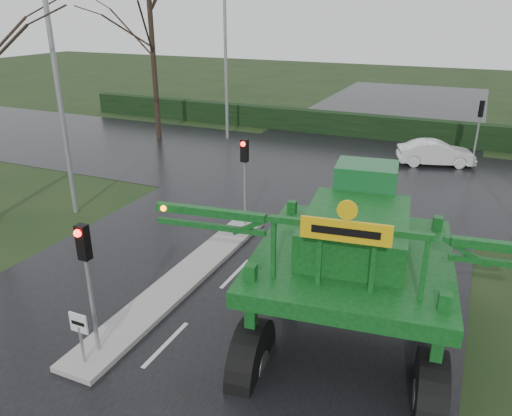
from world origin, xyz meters
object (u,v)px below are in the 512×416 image
at_px(street_light_left_near, 61,66).
at_px(white_sedan, 434,165).
at_px(keep_left_sign, 80,330).
at_px(traffic_signal_mid, 245,164).
at_px(traffic_signal_far, 480,118).
at_px(street_light_left_far, 230,43).
at_px(crop_sprayer, 254,261).
at_px(traffic_signal_near, 86,262).

xyz_separation_m(street_light_left_near, white_sedan, (12.80, 13.25, -5.99)).
bearing_deg(white_sedan, keep_left_sign, 147.04).
relative_size(keep_left_sign, traffic_signal_mid, 0.38).
bearing_deg(traffic_signal_far, street_light_left_far, 0.03).
distance_m(keep_left_sign, street_light_left_far, 23.11).
distance_m(traffic_signal_mid, street_light_left_near, 7.83).
xyz_separation_m(traffic_signal_mid, crop_sprayer, (3.57, -7.02, 0.11)).
distance_m(street_light_left_near, crop_sprayer, 12.29).
bearing_deg(traffic_signal_near, street_light_left_far, 108.17).
xyz_separation_m(keep_left_sign, traffic_signal_mid, (0.00, 8.99, 1.53)).
relative_size(traffic_signal_near, street_light_left_near, 0.35).
height_order(street_light_left_far, crop_sprayer, street_light_left_far).
relative_size(traffic_signal_mid, white_sedan, 0.88).
relative_size(traffic_signal_far, white_sedan, 0.88).
xyz_separation_m(traffic_signal_far, street_light_left_far, (-14.69, -0.01, 3.40)).
bearing_deg(keep_left_sign, white_sedan, 74.12).
bearing_deg(traffic_signal_mid, keep_left_sign, -90.00).
bearing_deg(traffic_signal_far, keep_left_sign, 70.07).
xyz_separation_m(traffic_signal_mid, street_light_left_far, (-6.89, 12.51, 3.40)).
bearing_deg(white_sedan, traffic_signal_far, -85.25).
bearing_deg(keep_left_sign, crop_sprayer, 28.85).
bearing_deg(street_light_left_far, keep_left_sign, -72.22).
bearing_deg(crop_sprayer, street_light_left_near, 144.84).
xyz_separation_m(traffic_signal_near, traffic_signal_far, (7.80, 21.02, 0.00)).
relative_size(traffic_signal_near, traffic_signal_mid, 1.00).
distance_m(keep_left_sign, traffic_signal_far, 22.93).
relative_size(traffic_signal_near, street_light_left_far, 0.35).
relative_size(traffic_signal_near, crop_sprayer, 0.35).
height_order(keep_left_sign, street_light_left_near, street_light_left_near).
distance_m(street_light_left_near, street_light_left_far, 14.00).
bearing_deg(street_light_left_far, traffic_signal_mid, -61.14).
bearing_deg(traffic_signal_near, traffic_signal_mid, 90.00).
bearing_deg(street_light_left_near, keep_left_sign, -47.41).
height_order(traffic_signal_mid, street_light_left_near, street_light_left_near).
distance_m(keep_left_sign, street_light_left_near, 11.32).
bearing_deg(keep_left_sign, street_light_left_far, 107.78).
height_order(keep_left_sign, crop_sprayer, crop_sprayer).
height_order(traffic_signal_near, traffic_signal_far, same).
distance_m(traffic_signal_far, street_light_left_far, 15.08).
relative_size(keep_left_sign, traffic_signal_near, 0.38).
relative_size(street_light_left_near, crop_sprayer, 0.98).
height_order(traffic_signal_far, street_light_left_near, street_light_left_near).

